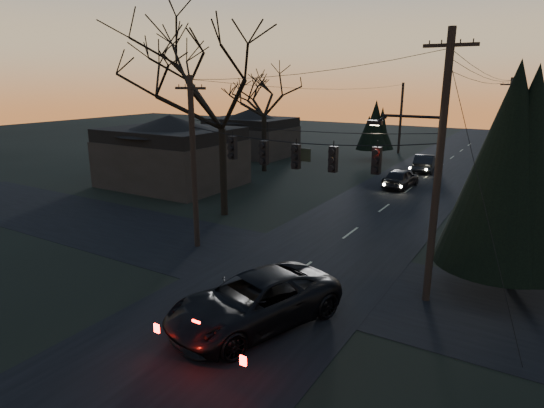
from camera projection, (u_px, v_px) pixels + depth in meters
The scene contains 17 objects.
ground_plane at pixel (127, 399), 12.17m from camera, with size 160.00×160.00×0.00m, color black.
main_road at pixel (374, 215), 28.67m from camera, with size 8.00×120.00×0.02m, color black.
cross_road at pixel (300, 270), 20.42m from camera, with size 60.00×7.00×0.02m, color black.
utility_pole_right at pixel (426, 300), 17.68m from camera, with size 5.00×0.30×10.00m, color black, non-canonical shape.
utility_pole_left at pixel (197, 246), 23.42m from camera, with size 1.80×0.30×8.50m, color black, non-canonical shape.
utility_pole_far_r at pixel (500, 175), 40.79m from camera, with size 1.80×0.30×8.50m, color black, non-canonical shape.
utility_pole_far_l at pixel (398, 153), 53.13m from camera, with size 0.30×0.30×8.00m, color black, non-canonical shape.
span_signal_assembly at pixel (297, 155), 19.17m from camera, with size 11.50×0.44×1.62m.
bare_tree_left at pixel (221, 92), 26.91m from camera, with size 10.98×10.98×10.84m.
evergreen_right at pixel (522, 177), 17.89m from camera, with size 4.80×4.80×7.94m.
bare_tree_dist at pixel (264, 94), 40.91m from camera, with size 6.76×6.76×10.13m.
evergreen_dist at pixel (376, 129), 47.50m from camera, with size 3.19×3.19×5.47m.
house_left_near at pixel (171, 151), 36.43m from camera, with size 10.00×8.00×5.60m.
house_left_far at pixel (251, 132), 51.18m from camera, with size 9.00×7.00×5.20m.
suv_near at pixel (254, 301), 15.68m from camera, with size 2.93×6.35×1.76m, color black.
sedan_oncoming_a at pixel (401, 178), 35.93m from camera, with size 1.80×4.47×1.52m, color black.
sedan_oncoming_b at pixel (425, 163), 42.44m from camera, with size 1.67×4.80×1.58m, color black.
Camera 1 is at (8.69, -6.85, 8.27)m, focal length 30.00 mm.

